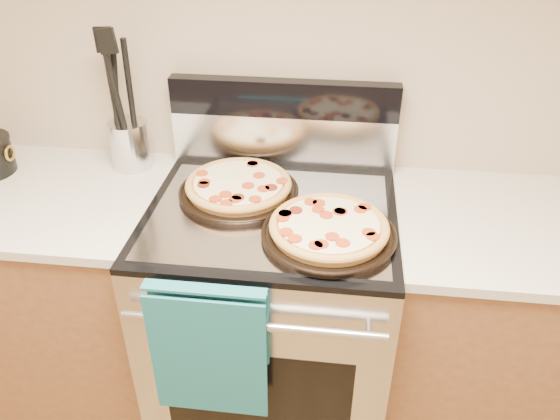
# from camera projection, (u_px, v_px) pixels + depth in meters

# --- Properties ---
(wall_back) EXTENTS (4.00, 0.00, 4.00)m
(wall_back) POSITION_uv_depth(u_px,v_px,m) (285.00, 36.00, 1.73)
(wall_back) COLOR tan
(wall_back) RESTS_ON ground
(range_body) EXTENTS (0.76, 0.68, 0.90)m
(range_body) POSITION_uv_depth(u_px,v_px,m) (273.00, 322.00, 1.92)
(range_body) COLOR #B7B7BC
(range_body) RESTS_ON ground
(oven_window) EXTENTS (0.56, 0.01, 0.40)m
(oven_window) POSITION_uv_depth(u_px,v_px,m) (258.00, 401.00, 1.64)
(oven_window) COLOR black
(oven_window) RESTS_ON range_body
(cooktop) EXTENTS (0.76, 0.68, 0.02)m
(cooktop) POSITION_uv_depth(u_px,v_px,m) (271.00, 212.00, 1.67)
(cooktop) COLOR black
(cooktop) RESTS_ON range_body
(backsplash_lower) EXTENTS (0.76, 0.06, 0.18)m
(backsplash_lower) POSITION_uv_depth(u_px,v_px,m) (283.00, 140.00, 1.88)
(backsplash_lower) COLOR silver
(backsplash_lower) RESTS_ON cooktop
(backsplash_upper) EXTENTS (0.76, 0.06, 0.12)m
(backsplash_upper) POSITION_uv_depth(u_px,v_px,m) (284.00, 98.00, 1.79)
(backsplash_upper) COLOR black
(backsplash_upper) RESTS_ON backsplash_lower
(oven_handle) EXTENTS (0.70, 0.03, 0.03)m
(oven_handle) POSITION_uv_depth(u_px,v_px,m) (252.00, 326.00, 1.42)
(oven_handle) COLOR silver
(oven_handle) RESTS_ON range_body
(dish_towel) EXTENTS (0.32, 0.05, 0.42)m
(dish_towel) POSITION_uv_depth(u_px,v_px,m) (210.00, 348.00, 1.48)
(dish_towel) COLOR #1A5083
(dish_towel) RESTS_ON oven_handle
(foil_sheet) EXTENTS (0.70, 0.55, 0.01)m
(foil_sheet) POSITION_uv_depth(u_px,v_px,m) (270.00, 214.00, 1.64)
(foil_sheet) COLOR gray
(foil_sheet) RESTS_ON cooktop
(cabinet_left) EXTENTS (1.00, 0.62, 0.88)m
(cabinet_left) POSITION_uv_depth(u_px,v_px,m) (41.00, 298.00, 2.04)
(cabinet_left) COLOR brown
(cabinet_left) RESTS_ON ground
(countertop_left) EXTENTS (1.02, 0.64, 0.03)m
(countertop_left) POSITION_uv_depth(u_px,v_px,m) (8.00, 194.00, 1.79)
(countertop_left) COLOR beige
(countertop_left) RESTS_ON cabinet_left
(cabinet_right) EXTENTS (1.00, 0.62, 0.88)m
(cabinet_right) POSITION_uv_depth(u_px,v_px,m) (530.00, 341.00, 1.86)
(cabinet_right) COLOR brown
(cabinet_right) RESTS_ON ground
(pepperoni_pizza_back) EXTENTS (0.44, 0.44, 0.05)m
(pepperoni_pizza_back) POSITION_uv_depth(u_px,v_px,m) (239.00, 187.00, 1.72)
(pepperoni_pizza_back) COLOR #B97C38
(pepperoni_pizza_back) RESTS_ON foil_sheet
(pepperoni_pizza_front) EXTENTS (0.48, 0.48, 0.05)m
(pepperoni_pizza_front) POSITION_uv_depth(u_px,v_px,m) (329.00, 229.00, 1.52)
(pepperoni_pizza_front) COLOR #B97C38
(pepperoni_pizza_front) RESTS_ON foil_sheet
(utensil_crock) EXTENTS (0.14, 0.14, 0.17)m
(utensil_crock) POSITION_uv_depth(u_px,v_px,m) (130.00, 145.00, 1.88)
(utensil_crock) COLOR silver
(utensil_crock) RESTS_ON countertop_left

